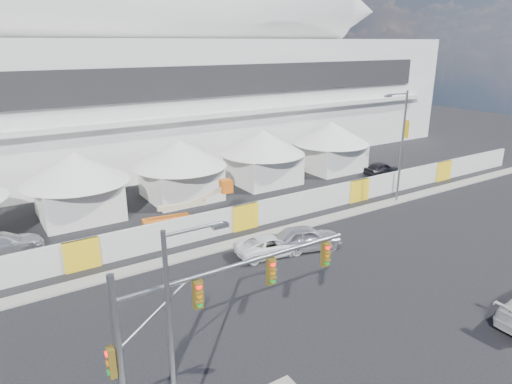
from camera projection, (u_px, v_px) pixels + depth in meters
ground at (299, 363)px, 20.44m from camera, size 160.00×160.00×0.00m
far_curb at (390, 202)px, 40.68m from camera, size 80.00×1.20×0.12m
stadium at (147, 79)px, 55.08m from camera, size 80.00×24.80×21.98m
tent_row at (131, 172)px, 38.87m from camera, size 53.40×8.40×5.40m
hoarding_fence at (244, 217)px, 34.79m from camera, size 70.00×0.25×2.00m
scaffold_tower at (391, 94)px, 70.94m from camera, size 4.40×4.40×12.00m
sedan_silver at (306, 238)px, 31.37m from camera, size 3.36×5.42×1.72m
pickup_curb at (271, 245)px, 30.70m from camera, size 2.93×5.21×1.38m
lot_car_b at (381, 168)px, 49.13m from camera, size 1.74×4.14×1.40m
lot_car_c at (3, 244)px, 30.75m from camera, size 2.19×5.08×1.46m
traffic_mast at (180, 342)px, 15.29m from camera, size 9.38×0.69×7.10m
streetlight_median at (176, 329)px, 14.72m from camera, size 2.28×0.23×8.23m
streetlight_curb at (401, 139)px, 39.23m from camera, size 2.91×0.65×9.82m
boom_lift at (176, 219)px, 34.52m from camera, size 7.10×2.11×3.54m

